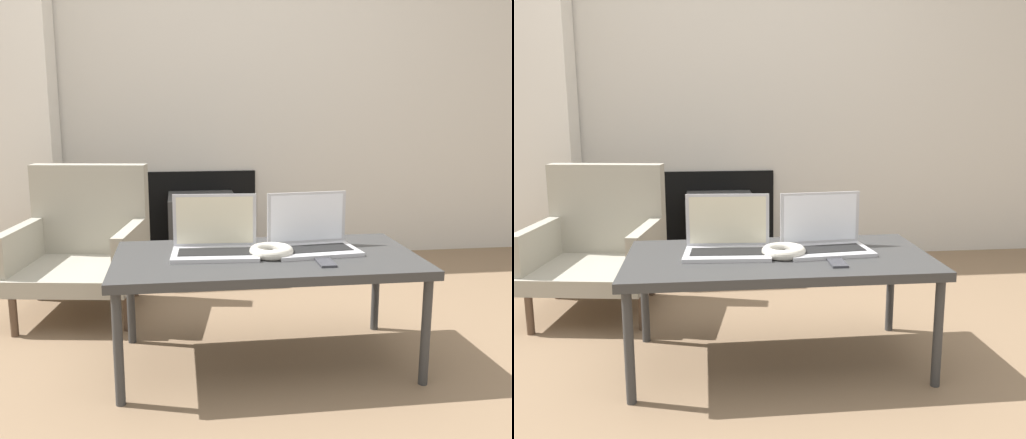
% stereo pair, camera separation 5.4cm
% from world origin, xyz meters
% --- Properties ---
extents(ground_plane, '(14.00, 14.00, 0.00)m').
position_xyz_m(ground_plane, '(0.00, 0.00, 0.00)').
color(ground_plane, '#7A6047').
extents(wall_back, '(7.00, 0.08, 2.60)m').
position_xyz_m(wall_back, '(-0.00, 1.97, 1.29)').
color(wall_back, beige).
rests_on(wall_back, ground_plane).
extents(table, '(1.22, 0.64, 0.46)m').
position_xyz_m(table, '(0.00, 0.24, 0.43)').
color(table, '#333333').
rests_on(table, ground_plane).
extents(laptop_left, '(0.36, 0.25, 0.23)m').
position_xyz_m(laptop_left, '(-0.20, 0.30, 0.51)').
color(laptop_left, '#B2B2B7').
rests_on(laptop_left, table).
extents(laptop_right, '(0.37, 0.26, 0.23)m').
position_xyz_m(laptop_right, '(0.20, 0.30, 0.51)').
color(laptop_right, '#B2B2B7').
rests_on(laptop_right, table).
extents(headphones, '(0.18, 0.18, 0.04)m').
position_xyz_m(headphones, '(0.02, 0.22, 0.48)').
color(headphones, beige).
rests_on(headphones, table).
extents(phone, '(0.06, 0.13, 0.01)m').
position_xyz_m(phone, '(0.21, 0.09, 0.46)').
color(phone, '#333338').
rests_on(phone, table).
extents(tv, '(0.43, 0.48, 0.48)m').
position_xyz_m(tv, '(-0.20, 1.68, 0.24)').
color(tv, '#383838').
rests_on(tv, ground_plane).
extents(armchair, '(0.70, 0.70, 0.75)m').
position_xyz_m(armchair, '(-0.84, 1.02, 0.36)').
color(armchair, gray).
rests_on(armchair, ground_plane).
extents(bookshelf, '(0.65, 0.32, 1.87)m').
position_xyz_m(bookshelf, '(-1.42, 1.77, 0.94)').
color(bookshelf, silver).
rests_on(bookshelf, ground_plane).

